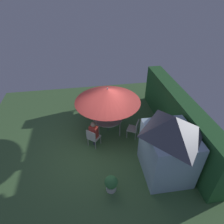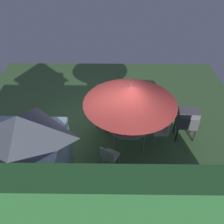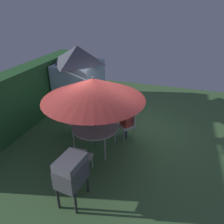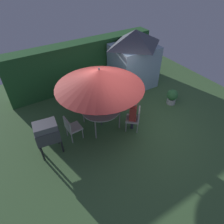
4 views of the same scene
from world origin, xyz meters
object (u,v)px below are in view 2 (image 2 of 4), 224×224
(chair_far_side, at_px, (109,156))
(bbq_grill, at_px, (187,119))
(patio_umbrella, at_px, (130,95))
(patio_table, at_px, (129,126))
(potted_plant_by_shed, at_px, (38,126))
(person_in_red, at_px, (104,111))
(garden_shed, at_px, (29,154))
(chair_near_shed, at_px, (102,115))
(chair_toward_hedge, at_px, (163,129))

(chair_far_side, bearing_deg, bbq_grill, -152.20)
(patio_umbrella, height_order, chair_far_side, patio_umbrella)
(patio_table, distance_m, chair_far_side, 1.31)
(chair_far_side, bearing_deg, patio_umbrella, -119.33)
(chair_far_side, bearing_deg, potted_plant_by_shed, -30.19)
(person_in_red, bearing_deg, garden_shed, 54.04)
(chair_near_shed, bearing_deg, bbq_grill, 169.57)
(patio_table, bearing_deg, person_in_red, -40.55)
(bbq_grill, bearing_deg, patio_umbrella, 7.31)
(patio_umbrella, xyz_separation_m, person_in_red, (0.86, -0.74, -1.20))
(patio_table, height_order, chair_near_shed, chair_near_shed)
(potted_plant_by_shed, distance_m, person_in_red, 2.39)
(garden_shed, bearing_deg, potted_plant_by_shed, -76.90)
(patio_umbrella, height_order, potted_plant_by_shed, patio_umbrella)
(chair_toward_hedge, xyz_separation_m, person_in_red, (2.03, -0.67, 0.26))
(bbq_grill, height_order, chair_far_side, bbq_grill)
(garden_shed, xyz_separation_m, person_in_red, (-1.82, -2.51, -0.53))
(garden_shed, relative_size, potted_plant_by_shed, 3.95)
(patio_table, xyz_separation_m, patio_umbrella, (0.00, 0.00, 1.26))
(chair_far_side, distance_m, person_in_red, 1.90)
(garden_shed, distance_m, chair_toward_hedge, 4.34)
(chair_far_side, bearing_deg, person_in_red, -83.06)
(garden_shed, distance_m, person_in_red, 3.15)
(bbq_grill, height_order, chair_toward_hedge, bbq_grill)
(bbq_grill, distance_m, potted_plant_by_shed, 5.19)
(person_in_red, bearing_deg, potted_plant_by_shed, 9.37)
(chair_toward_hedge, xyz_separation_m, potted_plant_by_shed, (4.34, -0.29, -0.17))
(chair_far_side, xyz_separation_m, potted_plant_by_shed, (2.55, -1.48, -0.17))
(patio_table, height_order, chair_far_side, chair_far_side)
(patio_umbrella, bearing_deg, patio_table, 0.00)
(bbq_grill, xyz_separation_m, chair_far_side, (2.62, 1.38, -0.33))
(garden_shed, height_order, potted_plant_by_shed, garden_shed)
(potted_plant_by_shed, height_order, person_in_red, person_in_red)
(chair_far_side, xyz_separation_m, chair_toward_hedge, (-1.80, -1.19, 0.00))
(bbq_grill, relative_size, chair_near_shed, 1.33)
(garden_shed, distance_m, patio_umbrella, 3.29)
(bbq_grill, bearing_deg, person_in_red, -9.58)
(garden_shed, distance_m, chair_far_side, 2.29)
(chair_near_shed, height_order, potted_plant_by_shed, chair_near_shed)
(patio_umbrella, relative_size, potted_plant_by_shed, 4.44)
(chair_toward_hedge, bearing_deg, bbq_grill, -167.07)
(chair_near_shed, xyz_separation_m, person_in_red, (-0.07, 0.06, 0.26))
(patio_table, height_order, person_in_red, person_in_red)
(potted_plant_by_shed, relative_size, person_in_red, 0.52)
(patio_umbrella, height_order, bbq_grill, patio_umbrella)
(garden_shed, xyz_separation_m, patio_table, (-2.68, -1.78, -0.59))
(chair_near_shed, relative_size, potted_plant_by_shed, 1.38)
(chair_near_shed, bearing_deg, patio_umbrella, 139.45)
(person_in_red, bearing_deg, chair_toward_hedge, 161.70)
(patio_table, bearing_deg, bbq_grill, -172.69)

